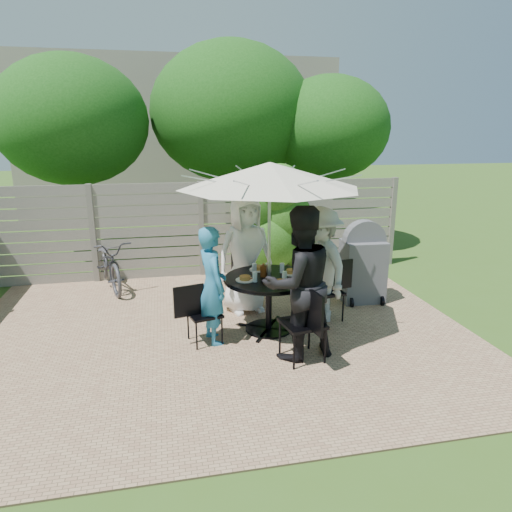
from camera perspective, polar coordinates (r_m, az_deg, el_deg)
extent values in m
plane|color=#38581B|center=(6.35, -4.20, -10.56)|extent=(60.00, 60.00, 0.00)
cube|color=tan|center=(6.79, -4.76, -8.66)|extent=(7.00, 6.00, 0.02)
cube|color=gray|center=(8.89, -6.85, 3.30)|extent=(8.00, 0.10, 1.85)
ellipsoid|color=#235112|center=(8.97, 2.19, 3.34)|extent=(1.20, 0.70, 1.80)
cube|color=gray|center=(17.68, -9.63, 14.33)|extent=(10.00, 6.00, 5.00)
ellipsoid|color=#144510|center=(10.82, -22.01, 15.39)|extent=(3.20, 3.20, 2.72)
ellipsoid|color=#144510|center=(11.30, -3.09, 17.46)|extent=(3.80, 3.80, 3.23)
ellipsoid|color=#144510|center=(11.17, 9.17, 15.52)|extent=(2.80, 2.80, 2.38)
cylinder|color=black|center=(6.35, 1.62, -2.79)|extent=(1.48, 1.48, 0.03)
cylinder|color=black|center=(6.48, 1.59, -6.12)|extent=(0.09, 0.09, 0.79)
cylinder|color=black|center=(6.63, 1.57, -9.13)|extent=(0.66, 0.66, 0.04)
cylinder|color=silver|center=(6.25, 1.64, 0.14)|extent=(0.04, 0.04, 2.26)
cone|color=beige|center=(6.05, 1.72, 10.05)|extent=(2.94, 2.94, 0.34)
cube|color=black|center=(7.28, -1.68, -3.34)|extent=(0.52, 0.52, 0.03)
cube|color=black|center=(7.40, -2.38, -1.16)|extent=(0.14, 0.42, 0.43)
imported|color=white|center=(7.03, -1.33, 0.20)|extent=(1.02, 0.78, 1.86)
cube|color=black|center=(6.15, -6.46, -7.24)|extent=(0.50, 0.50, 0.03)
cube|color=black|center=(6.00, -8.38, -5.57)|extent=(0.40, 0.13, 0.42)
imported|color=teal|center=(6.04, -5.49, -3.73)|extent=(0.50, 0.65, 1.60)
cube|color=black|center=(5.67, 5.84, -8.40)|extent=(0.55, 0.55, 0.04)
cube|color=black|center=(5.37, 7.08, -6.79)|extent=(0.11, 0.48, 0.49)
imported|color=black|center=(5.60, 5.36, -3.50)|extent=(1.08, 0.92, 1.94)
cube|color=black|center=(6.91, 8.72, -4.44)|extent=(0.51, 0.51, 0.04)
cube|color=black|center=(6.94, 10.37, -2.32)|extent=(0.44, 0.11, 0.45)
imported|color=#A1A39E|center=(6.71, 8.01, -1.23)|extent=(0.88, 1.24, 1.74)
cylinder|color=white|center=(6.65, 0.26, -1.71)|extent=(0.26, 0.26, 0.01)
cylinder|color=#B78936|center=(6.64, 0.26, -1.45)|extent=(0.15, 0.15, 0.05)
cylinder|color=white|center=(6.20, -1.38, -3.01)|extent=(0.26, 0.26, 0.01)
cylinder|color=#B78936|center=(6.19, -1.38, -2.73)|extent=(0.15, 0.15, 0.05)
cylinder|color=white|center=(6.03, 3.12, -3.55)|extent=(0.26, 0.26, 0.01)
cylinder|color=#B78936|center=(6.02, 3.12, -3.26)|extent=(0.15, 0.15, 0.05)
cylinder|color=white|center=(6.50, 4.48, -2.17)|extent=(0.26, 0.26, 0.01)
cylinder|color=#B78936|center=(6.49, 4.48, -1.90)|extent=(0.15, 0.15, 0.05)
cylinder|color=silver|center=(6.50, -0.21, -1.53)|extent=(0.07, 0.07, 0.14)
cylinder|color=silver|center=(6.12, -0.13, -2.61)|extent=(0.07, 0.07, 0.14)
cylinder|color=silver|center=(6.15, 3.56, -2.58)|extent=(0.07, 0.07, 0.14)
cylinder|color=silver|center=(6.52, 3.27, -1.51)|extent=(0.07, 0.07, 0.14)
cylinder|color=#59280C|center=(6.34, 0.94, -1.90)|extent=(0.09, 0.09, 0.16)
cylinder|color=#C6B293|center=(6.55, 1.57, -1.49)|extent=(0.08, 0.08, 0.12)
imported|color=#333338|center=(8.64, -17.88, -0.86)|extent=(1.11, 1.87, 0.93)
cube|color=#505155|center=(7.76, 13.13, -1.89)|extent=(0.70, 0.56, 1.04)
cylinder|color=#505155|center=(7.62, 13.37, 1.84)|extent=(0.70, 0.25, 0.69)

